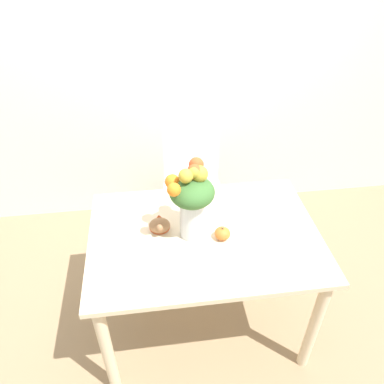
{
  "coord_description": "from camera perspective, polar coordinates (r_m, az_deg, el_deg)",
  "views": [
    {
      "loc": [
        -0.25,
        -1.38,
        2.12
      ],
      "look_at": [
        -0.06,
        0.01,
        1.04
      ],
      "focal_mm": 35.0,
      "sensor_mm": 36.0,
      "label": 1
    }
  ],
  "objects": [
    {
      "name": "ground_plane",
      "position": [
        2.54,
        1.54,
        -18.87
      ],
      "size": [
        12.0,
        12.0,
        0.0
      ],
      "primitive_type": "plane",
      "color": "#8E7556"
    },
    {
      "name": "wall_back",
      "position": [
        2.75,
        -2.2,
        21.31
      ],
      "size": [
        8.0,
        0.06,
        2.7
      ],
      "color": "white",
      "rests_on": "ground_plane"
    },
    {
      "name": "dining_table",
      "position": [
        2.03,
        1.84,
        -8.74
      ],
      "size": [
        1.19,
        0.82,
        0.76
      ],
      "color": "beige",
      "rests_on": "ground_plane"
    },
    {
      "name": "flower_vase",
      "position": [
        1.8,
        -0.08,
        -1.13
      ],
      "size": [
        0.23,
        0.22,
        0.41
      ],
      "color": "silver",
      "rests_on": "dining_table"
    },
    {
      "name": "pumpkin",
      "position": [
        1.91,
        4.65,
        -6.3
      ],
      "size": [
        0.08,
        0.08,
        0.07
      ],
      "color": "orange",
      "rests_on": "dining_table"
    },
    {
      "name": "turkey_figurine",
      "position": [
        1.95,
        -4.99,
        -4.73
      ],
      "size": [
        0.11,
        0.15,
        0.09
      ],
      "color": "#936642",
      "rests_on": "dining_table"
    },
    {
      "name": "dining_chair_near_window",
      "position": [
        2.7,
        0.07,
        0.9
      ],
      "size": [
        0.44,
        0.44,
        0.99
      ],
      "rotation": [
        0.0,
        0.0,
        -0.05
      ],
      "color": "white",
      "rests_on": "ground_plane"
    }
  ]
}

